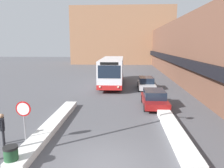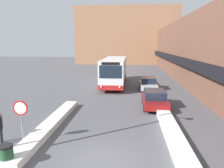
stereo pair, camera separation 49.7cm
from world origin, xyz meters
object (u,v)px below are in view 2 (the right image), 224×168
trash_bin (6,156)px  stop_sign (21,113)px  parked_car_front (155,99)px  parked_car_back (148,83)px  pedestrian (0,125)px  city_bus (115,71)px

trash_bin → stop_sign: bearing=100.7°
parked_car_front → stop_sign: stop_sign is taller
parked_car_back → pedestrian: (-8.51, -14.47, 0.29)m
city_bus → parked_car_front: size_ratio=2.53×
pedestrian → trash_bin: (1.50, -2.05, -0.50)m
city_bus → parked_car_front: 10.32m
pedestrian → stop_sign: bearing=67.3°
parked_car_front → stop_sign: 10.45m
stop_sign → trash_bin: (0.41, -2.16, -1.15)m
parked_car_back → pedestrian: 16.79m
stop_sign → trash_bin: 2.49m
stop_sign → pedestrian: stop_sign is taller
parked_car_back → city_bus: bearing=148.9°
city_bus → pedestrian: 17.48m
parked_car_front → pedestrian: size_ratio=2.59×
pedestrian → trash_bin: 2.59m
parked_car_front → pedestrian: (-8.51, -7.41, 0.29)m
city_bus → stop_sign: size_ratio=4.75×
pedestrian → trash_bin: bearing=7.5°
parked_car_front → trash_bin: 11.78m
trash_bin → parked_car_front: bearing=53.5°
parked_car_front → pedestrian: pedestrian is taller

